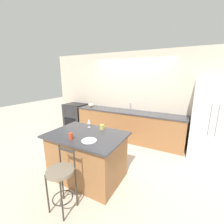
% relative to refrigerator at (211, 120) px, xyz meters
% --- Properties ---
extents(ground_plane, '(18.00, 18.00, 0.00)m').
position_rel_refrigerator_xyz_m(ground_plane, '(-2.16, -0.32, -0.95)').
color(ground_plane, beige).
extents(wall_back, '(6.00, 0.07, 2.70)m').
position_rel_refrigerator_xyz_m(wall_back, '(-2.16, 0.36, 0.40)').
color(wall_back, beige).
rests_on(wall_back, ground_plane).
extents(back_counter, '(3.39, 0.66, 0.93)m').
position_rel_refrigerator_xyz_m(back_counter, '(-2.16, 0.05, -0.49)').
color(back_counter, '#936038').
rests_on(back_counter, ground_plane).
extents(sink_faucet, '(0.02, 0.13, 0.22)m').
position_rel_refrigerator_xyz_m(sink_faucet, '(-2.16, 0.24, 0.11)').
color(sink_faucet, '#ADAFB5').
rests_on(sink_faucet, back_counter).
extents(kitchen_island, '(1.45, 1.00, 0.92)m').
position_rel_refrigerator_xyz_m(kitchen_island, '(-2.16, -2.03, -0.49)').
color(kitchen_island, '#936038').
rests_on(kitchen_island, ground_plane).
extents(refrigerator, '(0.86, 0.71, 1.91)m').
position_rel_refrigerator_xyz_m(refrigerator, '(0.00, 0.00, 0.00)').
color(refrigerator, white).
rests_on(refrigerator, ground_plane).
extents(oven_range, '(0.73, 0.66, 0.97)m').
position_rel_refrigerator_xyz_m(oven_range, '(-4.25, 0.02, -0.47)').
color(oven_range, '#28282B').
rests_on(oven_range, ground_plane).
extents(bar_stool_near, '(0.40, 0.40, 0.98)m').
position_rel_refrigerator_xyz_m(bar_stool_near, '(-2.03, -2.81, -0.40)').
color(bar_stool_near, '#332D28').
rests_on(bar_stool_near, ground_plane).
extents(dinner_plate, '(0.26, 0.26, 0.02)m').
position_rel_refrigerator_xyz_m(dinner_plate, '(-1.93, -2.25, -0.02)').
color(dinner_plate, white).
rests_on(dinner_plate, kitchen_island).
extents(wine_glass, '(0.07, 0.07, 0.18)m').
position_rel_refrigerator_xyz_m(wine_glass, '(-2.34, -1.69, 0.10)').
color(wine_glass, white).
rests_on(wine_glass, kitchen_island).
extents(coffee_mug, '(0.12, 0.09, 0.10)m').
position_rel_refrigerator_xyz_m(coffee_mug, '(-2.02, -1.69, 0.02)').
color(coffee_mug, '#C1B251').
rests_on(coffee_mug, kitchen_island).
extents(tumbler_cup, '(0.07, 0.07, 0.11)m').
position_rel_refrigerator_xyz_m(tumbler_cup, '(-2.25, -2.34, 0.03)').
color(tumbler_cup, red).
rests_on(tumbler_cup, kitchen_island).
extents(pumpkin_decoration, '(0.17, 0.17, 0.15)m').
position_rel_refrigerator_xyz_m(pumpkin_decoration, '(-3.53, 0.03, 0.04)').
color(pumpkin_decoration, beige).
rests_on(pumpkin_decoration, back_counter).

